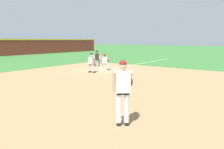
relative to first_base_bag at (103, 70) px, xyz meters
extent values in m
plane|color=#336B2D|center=(0.00, 0.00, -0.04)|extent=(160.00, 160.00, 0.00)
cube|color=#9E754C|center=(-4.29, -3.77, -0.04)|extent=(18.00, 18.00, 0.01)
cube|color=white|center=(6.73, 0.00, -0.04)|extent=(13.45, 0.10, 0.00)
cube|color=white|center=(0.00, 0.00, 0.00)|extent=(0.38, 0.38, 0.09)
sphere|color=white|center=(-3.02, -2.63, -0.01)|extent=(0.07, 0.07, 0.07)
cube|color=black|center=(-8.63, -7.42, 0.00)|extent=(0.27, 0.25, 0.09)
cylinder|color=white|center=(-8.66, -7.45, 0.46)|extent=(0.15, 0.15, 0.84)
cube|color=black|center=(-8.48, -7.59, 0.00)|extent=(0.27, 0.25, 0.09)
cylinder|color=white|center=(-8.51, -7.62, 0.46)|extent=(0.15, 0.15, 0.84)
cube|color=black|center=(-8.58, -7.53, 0.90)|extent=(0.37, 0.39, 0.06)
cube|color=white|center=(-8.58, -7.53, 1.22)|extent=(0.44, 0.46, 0.60)
sphere|color=tan|center=(-8.57, -7.52, 1.65)|extent=(0.21, 0.21, 0.21)
sphere|color=maroon|center=(-8.57, -7.52, 1.72)|extent=(0.20, 0.20, 0.20)
cube|color=maroon|center=(-8.50, -7.46, 1.69)|extent=(0.19, 0.20, 0.02)
cylinder|color=tan|center=(-8.69, -7.30, 1.19)|extent=(0.20, 0.19, 0.59)
cylinder|color=tan|center=(-8.20, -7.52, 1.31)|extent=(0.46, 0.42, 0.41)
ellipsoid|color=brown|center=(-8.13, -7.47, 1.14)|extent=(0.36, 0.35, 0.34)
cube|color=black|center=(0.47, -0.15, 0.00)|extent=(0.27, 0.25, 0.09)
cylinder|color=white|center=(0.50, -0.13, 0.23)|extent=(0.15, 0.15, 0.40)
cube|color=black|center=(0.08, 0.30, 0.00)|extent=(0.27, 0.25, 0.09)
cylinder|color=white|center=(0.11, 0.33, 0.23)|extent=(0.15, 0.15, 0.40)
cube|color=black|center=(0.30, 0.10, 0.46)|extent=(0.37, 0.39, 0.06)
cube|color=white|center=(0.30, 0.10, 0.73)|extent=(0.44, 0.46, 0.52)
sphere|color=brown|center=(0.29, 0.09, 1.12)|extent=(0.21, 0.21, 0.21)
sphere|color=maroon|center=(0.29, 0.09, 1.20)|extent=(0.20, 0.20, 0.20)
cube|color=maroon|center=(0.22, 0.03, 1.17)|extent=(0.19, 0.20, 0.02)
cylinder|color=brown|center=(0.15, -0.36, 0.88)|extent=(0.50, 0.45, 0.24)
cylinder|color=brown|center=(0.06, 0.23, 0.67)|extent=(0.24, 0.22, 0.58)
ellipsoid|color=brown|center=(-0.01, -0.50, 0.80)|extent=(0.30, 0.29, 0.35)
cube|color=black|center=(-1.49, 0.11, 0.00)|extent=(0.27, 0.13, 0.09)
cylinder|color=#B2B2B7|center=(-1.53, 0.11, 0.28)|extent=(0.15, 0.15, 0.50)
cube|color=black|center=(-1.46, -0.29, 0.00)|extent=(0.27, 0.13, 0.09)
cylinder|color=#B2B2B7|center=(-1.50, -0.29, 0.28)|extent=(0.15, 0.15, 0.50)
cube|color=black|center=(-1.52, -0.09, 0.55)|extent=(0.22, 0.35, 0.06)
cube|color=#B2B2B7|center=(-1.52, -0.09, 0.85)|extent=(0.26, 0.41, 0.54)
sphere|color=#DBB28E|center=(-1.50, -0.09, 1.25)|extent=(0.21, 0.21, 0.21)
sphere|color=black|center=(-1.50, -0.09, 1.32)|extent=(0.20, 0.20, 0.20)
cube|color=black|center=(-1.41, -0.09, 1.29)|extent=(0.12, 0.18, 0.02)
cylinder|color=#DBB28E|center=(-1.38, 0.17, 0.81)|extent=(0.33, 0.11, 0.56)
cylinder|color=#DBB28E|center=(-1.35, -0.33, 0.81)|extent=(0.33, 0.11, 0.56)
cube|color=black|center=(1.94, 2.01, 0.00)|extent=(0.27, 0.26, 0.09)
cylinder|color=#515154|center=(1.97, 2.04, 0.28)|extent=(0.15, 0.15, 0.50)
cube|color=black|center=(1.67, 2.30, 0.00)|extent=(0.27, 0.26, 0.09)
cylinder|color=#515154|center=(1.69, 2.33, 0.28)|extent=(0.15, 0.15, 0.50)
cube|color=black|center=(1.83, 2.18, 0.55)|extent=(0.38, 0.39, 0.06)
cube|color=#232326|center=(1.83, 2.18, 0.85)|extent=(0.45, 0.46, 0.54)
sphere|color=tan|center=(1.82, 2.17, 1.25)|extent=(0.21, 0.21, 0.21)
sphere|color=black|center=(1.82, 2.17, 1.32)|extent=(0.20, 0.20, 0.20)
cube|color=black|center=(1.75, 2.11, 1.29)|extent=(0.20, 0.20, 0.02)
cylinder|color=tan|center=(1.89, 1.90, 0.81)|extent=(0.30, 0.29, 0.56)
cylinder|color=tan|center=(1.55, 2.26, 0.81)|extent=(0.30, 0.29, 0.56)
camera|label=1|loc=(-13.52, -10.78, 2.35)|focal=35.00mm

